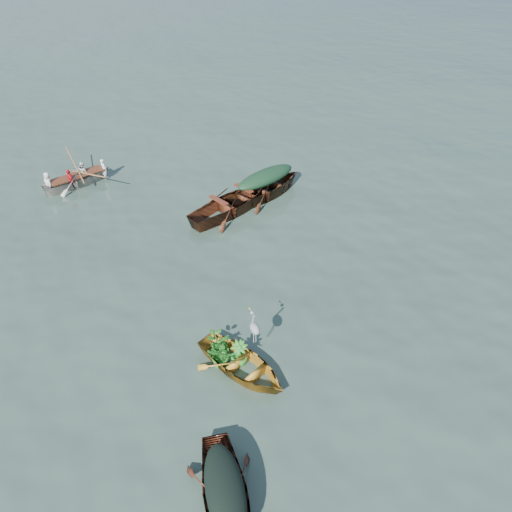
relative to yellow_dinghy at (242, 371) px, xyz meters
The scene contains 13 objects.
ground 3.03m from the yellow_dinghy, 36.23° to the left, with size 140.00×140.00×0.00m, color #354B3E.
yellow_dinghy is the anchor object (origin of this frame).
dark_covered_boat 3.39m from the yellow_dinghy, 117.17° to the right, with size 1.35×3.64×0.91m, color #431A0F.
green_tarp_boat 8.73m from the yellow_dinghy, 62.01° to the left, with size 1.53×4.92×1.18m, color #42230F.
open_wooden_boat 7.56m from the yellow_dinghy, 70.82° to the left, with size 1.59×5.12×1.24m, color #5A2816.
rowed_boat 11.81m from the yellow_dinghy, 102.03° to the left, with size 1.17×3.91×0.91m, color beige.
dark_tarp_cover 3.45m from the yellow_dinghy, 117.17° to the right, with size 0.74×2.00×0.40m, color black.
green_tarp_cover 8.77m from the yellow_dinghy, 62.01° to the left, with size 0.84×2.71×0.52m, color #15351B.
thwart_benches 7.59m from the yellow_dinghy, 70.82° to the left, with size 0.96×2.56×0.04m, color #522113, non-canonical shape.
heron 1.06m from the yellow_dinghy, 30.51° to the left, with size 0.28×0.40×0.92m, color #93979B, non-canonical shape.
dinghy_weeds 0.92m from the yellow_dinghy, 112.54° to the left, with size 0.70×0.90×0.60m, color #1A641B.
rowers 11.84m from the yellow_dinghy, 102.03° to the left, with size 1.06×2.74×0.76m, color silver.
oars 11.82m from the yellow_dinghy, 102.03° to the left, with size 2.60×0.60×0.06m, color brown, non-canonical shape.
Camera 1 is at (-5.39, -9.54, 9.76)m, focal length 35.00 mm.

